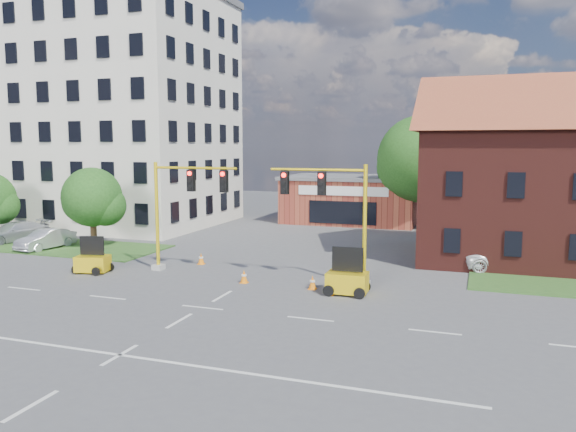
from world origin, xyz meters
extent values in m
plane|color=#49494C|center=(0.00, 0.00, 0.00)|extent=(120.00, 120.00, 0.00)
cube|color=#25501E|center=(-20.00, 10.00, 0.04)|extent=(22.00, 6.00, 0.08)
cube|color=beige|center=(-20.00, 22.00, 10.00)|extent=(18.00, 15.00, 20.00)
cube|color=maroon|center=(0.00, 30.00, 2.00)|extent=(12.00, 8.00, 4.00)
cube|color=#525254|center=(0.00, 30.00, 4.15)|extent=(12.40, 8.40, 0.30)
cube|color=silver|center=(0.00, 25.95, 3.20)|extent=(8.00, 0.10, 0.80)
cube|color=black|center=(0.00, 25.95, 1.30)|extent=(6.00, 0.10, 2.00)
cylinder|color=#382614|center=(6.50, 27.00, 2.12)|extent=(0.44, 0.44, 4.25)
sphere|color=#1D4415|center=(6.50, 27.00, 5.99)|extent=(7.37, 7.37, 7.37)
sphere|color=#1D4415|center=(7.97, 27.30, 5.02)|extent=(5.16, 5.16, 5.16)
cylinder|color=#382614|center=(-14.00, 10.50, 1.27)|extent=(0.44, 0.44, 2.54)
sphere|color=#1D4415|center=(-14.00, 10.50, 3.58)|extent=(4.10, 4.10, 4.10)
sphere|color=#1D4415|center=(-13.18, 10.80, 3.00)|extent=(2.87, 2.87, 2.87)
sphere|color=#1D4415|center=(-23.18, 11.30, 2.59)|extent=(2.88, 2.88, 2.88)
cube|color=gray|center=(-6.00, 6.00, 0.15)|extent=(0.60, 0.60, 0.30)
cylinder|color=yellow|center=(-6.00, 6.00, 3.10)|extent=(0.20, 0.20, 6.20)
cylinder|color=yellow|center=(-3.50, 6.00, 5.90)|extent=(5.00, 0.14, 0.14)
cube|color=black|center=(-3.75, 6.00, 5.20)|extent=(0.40, 0.32, 1.20)
cube|color=black|center=(-1.75, 6.00, 5.20)|extent=(0.40, 0.32, 1.20)
sphere|color=#FF0C07|center=(-3.75, 5.82, 5.60)|extent=(0.24, 0.24, 0.24)
cube|color=gray|center=(6.00, 6.00, 0.15)|extent=(0.60, 0.60, 0.30)
cylinder|color=yellow|center=(6.00, 6.00, 3.10)|extent=(0.20, 0.20, 6.20)
cylinder|color=yellow|center=(3.50, 6.00, 5.90)|extent=(5.00, 0.14, 0.14)
cube|color=black|center=(3.75, 6.00, 5.20)|extent=(0.40, 0.32, 1.20)
cube|color=black|center=(1.75, 6.00, 5.20)|extent=(0.40, 0.32, 1.20)
sphere|color=#FF0C07|center=(3.75, 5.82, 5.60)|extent=(0.24, 0.24, 0.24)
cube|color=yellow|center=(-9.08, 4.13, 0.53)|extent=(1.97, 1.55, 0.87)
cube|color=black|center=(-9.08, 4.13, 1.55)|extent=(1.34, 0.44, 1.07)
cube|color=yellow|center=(5.53, 4.34, 0.59)|extent=(1.95, 1.33, 0.96)
cube|color=black|center=(5.53, 4.34, 1.71)|extent=(1.50, 0.16, 1.17)
cube|color=orange|center=(-0.06, 4.72, 0.02)|extent=(0.38, 0.38, 0.04)
cone|color=orange|center=(-0.06, 4.72, 0.35)|extent=(0.40, 0.40, 0.70)
cylinder|color=silver|center=(-0.06, 4.72, 0.42)|extent=(0.27, 0.27, 0.09)
cube|color=orange|center=(-4.38, 8.14, 0.02)|extent=(0.38, 0.38, 0.04)
cone|color=orange|center=(-4.38, 8.14, 0.35)|extent=(0.40, 0.40, 0.70)
cylinder|color=silver|center=(-4.38, 8.14, 0.42)|extent=(0.27, 0.27, 0.09)
cube|color=orange|center=(4.80, 3.90, 0.02)|extent=(0.38, 0.38, 0.04)
cone|color=orange|center=(4.80, 3.90, 0.35)|extent=(0.40, 0.40, 0.70)
cylinder|color=silver|center=(4.80, 3.90, 0.42)|extent=(0.27, 0.27, 0.09)
cube|color=orange|center=(3.69, 4.66, 0.02)|extent=(0.38, 0.38, 0.04)
cone|color=orange|center=(3.69, 4.66, 0.35)|extent=(0.40, 0.40, 0.70)
cylinder|color=silver|center=(3.69, 4.66, 0.42)|extent=(0.27, 0.27, 0.09)
imported|color=white|center=(12.99, 12.49, 0.72)|extent=(5.61, 3.63, 1.44)
imported|color=#B7B9C0|center=(-16.86, 9.04, 0.70)|extent=(1.99, 4.40, 1.40)
imported|color=#B7B9C0|center=(-21.21, 10.63, 0.75)|extent=(3.45, 5.52, 1.49)
camera|label=1|loc=(11.51, -21.53, 7.12)|focal=35.00mm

